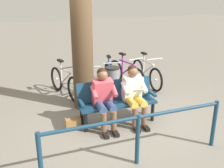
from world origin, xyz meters
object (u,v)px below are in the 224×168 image
at_px(tree_trunk, 81,20).
at_px(person_reading, 134,92).
at_px(bicycle_silver, 126,74).
at_px(bicycle_green, 110,78).
at_px(handbag, 73,124).
at_px(bicycle_red, 65,83).
at_px(bench, 116,98).
at_px(bicycle_black, 146,74).
at_px(bicycle_orange, 88,83).
at_px(litter_bin, 112,84).
at_px(person_companion, 104,96).

bearing_deg(tree_trunk, person_reading, 121.68).
xyz_separation_m(bicycle_silver, bicycle_green, (0.55, 0.13, 0.00)).
relative_size(handbag, bicycle_red, 0.18).
xyz_separation_m(handbag, bicycle_green, (-1.50, -1.76, 0.24)).
distance_m(bench, bicycle_black, 2.39).
height_order(handbag, bicycle_orange, bicycle_orange).
height_order(bench, bicycle_silver, bicycle_silver).
relative_size(litter_bin, bicycle_orange, 0.50).
xyz_separation_m(person_companion, handbag, (0.61, -0.12, -0.54)).
relative_size(litter_bin, bicycle_black, 0.50).
xyz_separation_m(bench, handbag, (0.94, 0.02, -0.39)).
relative_size(person_companion, bicycle_green, 0.73).
distance_m(tree_trunk, bicycle_black, 2.75).
bearing_deg(bench, handbag, 4.93).
bearing_deg(litter_bin, bicycle_black, -155.31).
bearing_deg(person_companion, handbag, -7.66).
distance_m(bench, bicycle_red, 1.92).
bearing_deg(bicycle_red, bicycle_green, 74.65).
relative_size(person_reading, bicycle_orange, 0.72).
bearing_deg(person_companion, bicycle_orange, -93.73).
height_order(tree_trunk, litter_bin, tree_trunk).
bearing_deg(bench, bicycle_black, -131.21).
distance_m(bench, person_companion, 0.39).
height_order(bench, bicycle_red, bicycle_red).
relative_size(person_companion, litter_bin, 1.42).
xyz_separation_m(tree_trunk, bicycle_orange, (-0.29, -0.62, -1.65)).
distance_m(person_companion, bicycle_green, 2.10).
bearing_deg(bicycle_silver, bicycle_orange, -88.67).
relative_size(tree_trunk, bicycle_silver, 2.42).
relative_size(tree_trunk, bicycle_red, 2.43).
relative_size(litter_bin, bicycle_red, 0.51).
xyz_separation_m(litter_bin, bicycle_green, (-0.19, -0.64, -0.06)).
bearing_deg(litter_bin, handbag, 40.50).
xyz_separation_m(bench, person_companion, (0.33, 0.14, 0.16)).
xyz_separation_m(bicycle_orange, bicycle_red, (0.56, -0.20, 0.00)).
xyz_separation_m(tree_trunk, bicycle_green, (-0.97, -0.76, -1.65)).
height_order(bicycle_green, bicycle_red, same).
relative_size(person_reading, litter_bin, 1.42).
xyz_separation_m(bench, bicycle_silver, (-1.11, -1.87, -0.15)).
relative_size(person_reading, tree_trunk, 0.30).
xyz_separation_m(person_reading, tree_trunk, (0.71, -1.16, 1.34)).
bearing_deg(person_reading, bicycle_red, -60.22).
relative_size(bench, bicycle_red, 0.98).
bearing_deg(bicycle_orange, bench, 10.68).
distance_m(bicycle_black, bicycle_red, 2.34).
bearing_deg(person_companion, bench, -152.78).
height_order(litter_bin, bicycle_red, bicycle_red).
height_order(handbag, bicycle_red, bicycle_red).
distance_m(tree_trunk, bicycle_red, 1.86).
xyz_separation_m(bench, litter_bin, (-0.37, -1.10, -0.08)).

